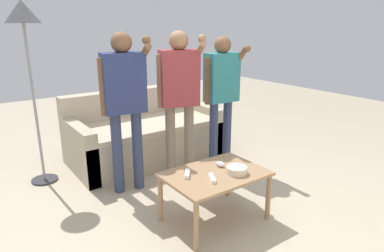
% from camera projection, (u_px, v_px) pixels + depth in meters
% --- Properties ---
extents(ground_plane, '(12.00, 12.00, 0.00)m').
position_uv_depth(ground_plane, '(205.00, 202.00, 3.33)').
color(ground_plane, tan).
extents(couch, '(1.88, 0.96, 0.85)m').
position_uv_depth(couch, '(145.00, 135.00, 4.39)').
color(couch, '#B7A88E').
rests_on(couch, ground).
extents(coffee_table, '(0.85, 0.59, 0.45)m').
position_uv_depth(coffee_table, '(215.00, 179.00, 2.93)').
color(coffee_table, '#997551').
rests_on(coffee_table, ground).
extents(snack_bowl, '(0.18, 0.18, 0.06)m').
position_uv_depth(snack_bowl, '(237.00, 170.00, 2.90)').
color(snack_bowl, beige).
rests_on(snack_bowl, coffee_table).
extents(game_remote_nunchuk, '(0.06, 0.09, 0.05)m').
position_uv_depth(game_remote_nunchuk, '(220.00, 164.00, 3.04)').
color(game_remote_nunchuk, white).
rests_on(game_remote_nunchuk, coffee_table).
extents(floor_lamp, '(0.34, 0.34, 1.90)m').
position_uv_depth(floor_lamp, '(24.00, 27.00, 3.32)').
color(floor_lamp, '#2D2D33').
rests_on(floor_lamp, ground).
extents(player_left, '(0.47, 0.37, 1.61)m').
position_uv_depth(player_left, '(124.00, 95.00, 3.31)').
color(player_left, '#2D3856').
rests_on(player_left, ground).
extents(player_center, '(0.47, 0.43, 1.61)m').
position_uv_depth(player_center, '(179.00, 89.00, 3.58)').
color(player_center, '#756656').
rests_on(player_center, ground).
extents(player_right, '(0.45, 0.36, 1.55)m').
position_uv_depth(player_right, '(222.00, 87.00, 3.93)').
color(player_right, '#2D3856').
rests_on(player_right, ground).
extents(game_remote_wand_near, '(0.12, 0.15, 0.03)m').
position_uv_depth(game_remote_wand_near, '(187.00, 174.00, 2.86)').
color(game_remote_wand_near, white).
rests_on(game_remote_wand_near, coffee_table).
extents(game_remote_wand_far, '(0.10, 0.15, 0.03)m').
position_uv_depth(game_remote_wand_far, '(212.00, 178.00, 2.78)').
color(game_remote_wand_far, white).
rests_on(game_remote_wand_far, coffee_table).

